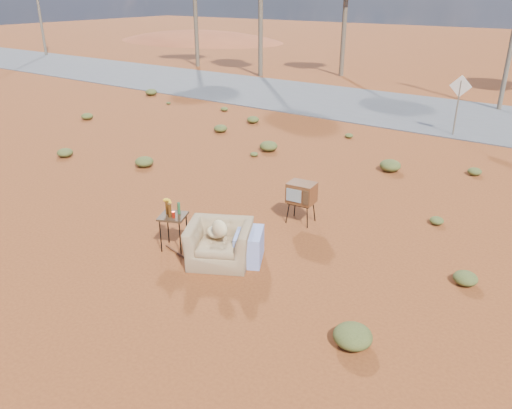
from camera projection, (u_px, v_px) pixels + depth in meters
The scene contains 10 objects.
ground at pixel (213, 254), 10.20m from camera, with size 140.00×140.00×0.00m, color brown.
highway at pixel (436, 114), 21.43m from camera, with size 140.00×7.00×0.04m, color #565659.
dirt_mound at pixel (200, 41), 51.54m from camera, with size 26.00×18.00×2.00m, color #A14C26.
armchair at pixel (225, 239), 9.74m from camera, with size 1.59×1.48×1.07m.
tv_unit at pixel (302, 193), 11.30m from camera, with size 0.64×0.54×0.97m.
side_table at pixel (171, 213), 10.16m from camera, with size 0.69×0.69×1.05m.
rusty_bar at pixel (186, 259), 9.97m from camera, with size 0.04×0.04×1.48m, color #502715.
road_sign at pixel (459, 95), 17.80m from camera, with size 0.78×0.06×2.19m.
utility_pole_west at pixel (37, 0), 38.58m from camera, with size 1.40×0.20×8.00m.
scrub_patch at pixel (291, 178), 13.88m from camera, with size 17.49×8.07×0.33m.
Camera 1 is at (5.88, -6.80, 4.99)m, focal length 35.00 mm.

